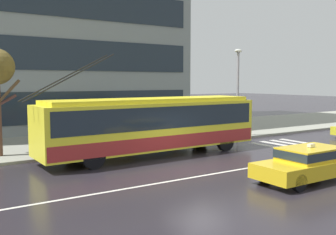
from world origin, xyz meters
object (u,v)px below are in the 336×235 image
(taxi_oncoming_near, at_px, (309,162))
(street_lamp, at_px, (238,84))
(pedestrian_approaching_curb, at_px, (70,121))
(pedestrian_walking_past, at_px, (37,120))
(pedestrian_at_shelter, at_px, (174,113))
(pedestrian_waiting_by_pole, at_px, (131,118))
(bus_shelter, at_px, (110,113))
(trolleybus, at_px, (153,124))

(taxi_oncoming_near, height_order, street_lamp, street_lamp)
(pedestrian_approaching_curb, height_order, pedestrian_walking_past, pedestrian_walking_past)
(pedestrian_at_shelter, relative_size, street_lamp, 0.34)
(pedestrian_walking_past, xyz_separation_m, street_lamp, (12.70, -1.58, 1.87))
(pedestrian_waiting_by_pole, distance_m, street_lamp, 8.14)
(taxi_oncoming_near, xyz_separation_m, pedestrian_walking_past, (-7.22, 11.33, 1.04))
(taxi_oncoming_near, distance_m, pedestrian_walking_past, 13.47)
(bus_shelter, distance_m, pedestrian_approaching_curb, 2.24)
(taxi_oncoming_near, bearing_deg, pedestrian_walking_past, 122.53)
(trolleybus, relative_size, taxi_oncoming_near, 2.75)
(taxi_oncoming_near, distance_m, pedestrian_at_shelter, 11.71)
(taxi_oncoming_near, bearing_deg, pedestrian_waiting_by_pole, 103.93)
(taxi_oncoming_near, relative_size, pedestrian_approaching_curb, 2.37)
(pedestrian_at_shelter, xyz_separation_m, street_lamp, (3.90, -1.82, 1.90))
(bus_shelter, distance_m, street_lamp, 9.09)
(pedestrian_waiting_by_pole, bearing_deg, pedestrian_at_shelter, 22.96)
(street_lamp, bearing_deg, pedestrian_approaching_curb, 173.46)
(bus_shelter, height_order, pedestrian_waiting_by_pole, bus_shelter)
(pedestrian_waiting_by_pole, bearing_deg, taxi_oncoming_near, -76.07)
(trolleybus, bearing_deg, pedestrian_waiting_by_pole, 89.51)
(taxi_oncoming_near, height_order, pedestrian_walking_past, pedestrian_walking_past)
(trolleybus, relative_size, pedestrian_at_shelter, 6.19)
(trolleybus, distance_m, taxi_oncoming_near, 7.87)
(street_lamp, bearing_deg, taxi_oncoming_near, -119.33)
(pedestrian_waiting_by_pole, bearing_deg, pedestrian_walking_past, 162.89)
(street_lamp, bearing_deg, pedestrian_walking_past, 172.88)
(trolleybus, distance_m, pedestrian_approaching_curb, 4.76)
(bus_shelter, distance_m, pedestrian_walking_past, 3.88)
(bus_shelter, distance_m, pedestrian_at_shelter, 5.13)
(pedestrian_at_shelter, relative_size, pedestrian_approaching_curb, 1.05)
(street_lamp, bearing_deg, pedestrian_at_shelter, 155.01)
(pedestrian_walking_past, relative_size, pedestrian_waiting_by_pole, 1.05)
(taxi_oncoming_near, xyz_separation_m, pedestrian_at_shelter, (1.58, 11.56, 1.01))
(taxi_oncoming_near, height_order, bus_shelter, bus_shelter)
(pedestrian_walking_past, height_order, street_lamp, street_lamp)
(street_lamp, bearing_deg, bus_shelter, 175.09)
(pedestrian_at_shelter, relative_size, pedestrian_walking_past, 0.99)
(bus_shelter, relative_size, street_lamp, 0.67)
(bus_shelter, xyz_separation_m, pedestrian_walking_past, (-3.79, 0.82, -0.24))
(pedestrian_at_shelter, xyz_separation_m, pedestrian_approaching_curb, (-7.17, -0.55, -0.09))
(taxi_oncoming_near, bearing_deg, pedestrian_at_shelter, 82.24)
(taxi_oncoming_near, relative_size, bus_shelter, 1.16)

